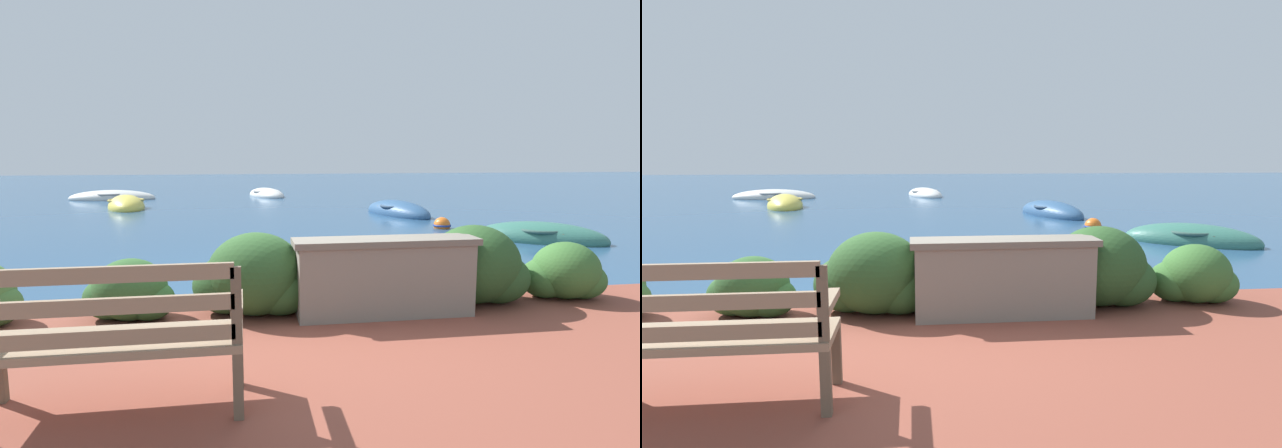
{
  "view_description": "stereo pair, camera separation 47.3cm",
  "coord_description": "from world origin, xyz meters",
  "views": [
    {
      "loc": [
        -0.54,
        -5.1,
        1.74
      ],
      "look_at": [
        0.78,
        3.35,
        0.54
      ],
      "focal_mm": 28.0,
      "sensor_mm": 36.0,
      "label": 1
    },
    {
      "loc": [
        -0.07,
        -5.16,
        1.74
      ],
      "look_at": [
        0.78,
        3.35,
        0.54
      ],
      "focal_mm": 28.0,
      "sensor_mm": 36.0,
      "label": 2
    }
  ],
  "objects": [
    {
      "name": "ground_plane",
      "position": [
        0.0,
        0.0,
        0.0
      ],
      "size": [
        80.0,
        80.0,
        0.0
      ],
      "color": "navy"
    },
    {
      "name": "park_bench",
      "position": [
        -1.31,
        -2.19,
        0.7
      ],
      "size": [
        1.52,
        0.48,
        0.93
      ],
      "rotation": [
        0.0,
        0.0,
        0.09
      ],
      "color": "brown",
      "rests_on": "patio_terrace"
    },
    {
      "name": "stone_wall",
      "position": [
        0.77,
        -0.67,
        0.6
      ],
      "size": [
        1.75,
        0.39,
        0.74
      ],
      "color": "gray",
      "rests_on": "patio_terrace"
    },
    {
      "name": "hedge_clump_left",
      "position": [
        -1.59,
        -0.41,
        0.47
      ],
      "size": [
        0.84,
        0.6,
        0.57
      ],
      "color": "#2D5628",
      "rests_on": "patio_terrace"
    },
    {
      "name": "hedge_clump_centre",
      "position": [
        -0.44,
        -0.42,
        0.56
      ],
      "size": [
        1.16,
        0.83,
        0.79
      ],
      "color": "#284C23",
      "rests_on": "patio_terrace"
    },
    {
      "name": "hedge_clump_right",
      "position": [
        0.38,
        -0.3,
        0.53
      ],
      "size": [
        1.05,
        0.75,
        0.71
      ],
      "color": "#2D5628",
      "rests_on": "patio_terrace"
    },
    {
      "name": "hedge_clump_far_right",
      "position": [
        1.78,
        -0.38,
        0.57
      ],
      "size": [
        1.18,
        0.85,
        0.81
      ],
      "color": "#284C23",
      "rests_on": "patio_terrace"
    },
    {
      "name": "hedge_clump_extra",
      "position": [
        2.82,
        -0.39,
        0.48
      ],
      "size": [
        0.89,
        0.64,
        0.6
      ],
      "color": "#38662D",
      "rests_on": "patio_terrace"
    },
    {
      "name": "rowboat_nearest",
      "position": [
        5.4,
        4.05,
        0.06
      ],
      "size": [
        2.63,
        2.25,
        0.68
      ],
      "rotation": [
        0.0,
        0.0,
        5.68
      ],
      "color": "#336B5B",
      "rests_on": "ground_plane"
    },
    {
      "name": "rowboat_mid",
      "position": [
        3.93,
        8.79,
        0.06
      ],
      "size": [
        1.82,
        2.88,
        0.73
      ],
      "rotation": [
        0.0,
        0.0,
        1.9
      ],
      "color": "#2D517A",
      "rests_on": "ground_plane"
    },
    {
      "name": "rowboat_far",
      "position": [
        -4.26,
        11.76,
        0.07
      ],
      "size": [
        1.67,
        2.64,
        0.77
      ],
      "rotation": [
        0.0,
        0.0,
        1.81
      ],
      "color": "#DBC64C",
      "rests_on": "ground_plane"
    },
    {
      "name": "rowboat_outer",
      "position": [
        -5.54,
        15.28,
        0.06
      ],
      "size": [
        3.26,
        1.36,
        0.64
      ],
      "rotation": [
        0.0,
        0.0,
        3.12
      ],
      "color": "silver",
      "rests_on": "ground_plane"
    },
    {
      "name": "rowboat_distant",
      "position": [
        0.47,
        15.87,
        0.05
      ],
      "size": [
        1.93,
        2.76,
        0.61
      ],
      "rotation": [
        0.0,
        0.0,
        1.94
      ],
      "color": "silver",
      "rests_on": "ground_plane"
    },
    {
      "name": "mooring_buoy",
      "position": [
        4.14,
        6.04,
        0.07
      ],
      "size": [
        0.43,
        0.43,
        0.39
      ],
      "color": "orange",
      "rests_on": "ground_plane"
    }
  ]
}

